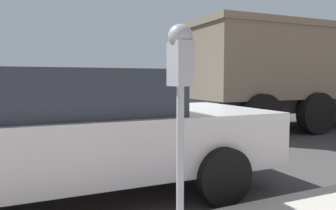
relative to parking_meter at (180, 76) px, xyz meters
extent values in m
plane|color=#3D3A3A|center=(2.55, -0.24, -1.40)|extent=(220.00, 220.00, 0.00)
cylinder|color=gray|center=(0.00, 0.00, -0.68)|extent=(0.06, 0.06, 1.20)
cube|color=gray|center=(0.00, 0.00, 0.09)|extent=(0.20, 0.14, 0.34)
sphere|color=gray|center=(0.00, 0.00, 0.29)|extent=(0.19, 0.19, 0.19)
cube|color=gold|center=(0.11, 0.00, 0.05)|extent=(0.01, 0.11, 0.12)
cube|color=black|center=(0.11, 0.00, 0.17)|extent=(0.01, 0.10, 0.08)
cube|color=#B7BABF|center=(1.69, 0.64, -0.75)|extent=(2.06, 5.03, 0.65)
cube|color=#232833|center=(1.70, 0.84, -0.17)|extent=(1.77, 2.83, 0.51)
cylinder|color=black|center=(2.62, -0.93, -1.08)|extent=(0.24, 0.65, 0.64)
cylinder|color=black|center=(0.69, -0.88, -1.08)|extent=(0.24, 0.65, 0.64)
cube|color=black|center=(4.75, -6.38, -0.70)|extent=(2.39, 6.89, 0.35)
cube|color=#6B6051|center=(4.79, -5.08, 0.37)|extent=(2.69, 4.31, 1.79)
cube|color=#6B6051|center=(4.79, -5.08, 1.34)|extent=(2.79, 4.41, 0.16)
cylinder|color=black|center=(5.94, -8.80, -0.88)|extent=(0.34, 1.05, 1.04)
cylinder|color=black|center=(6.04, -5.74, -0.88)|extent=(0.34, 1.05, 1.04)
cylinder|color=black|center=(3.50, -5.65, -0.88)|extent=(0.34, 1.05, 1.04)
cylinder|color=black|center=(6.10, -4.04, -0.88)|extent=(0.34, 1.05, 1.04)
cylinder|color=black|center=(3.56, -3.95, -0.88)|extent=(0.34, 1.05, 1.04)
camera|label=1|loc=(-2.22, 1.16, -0.02)|focal=35.00mm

